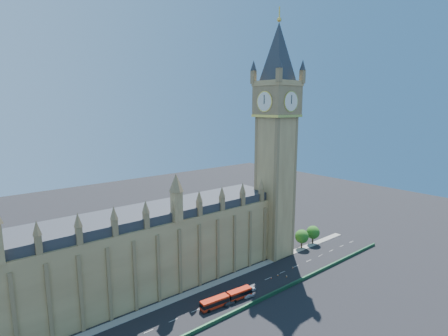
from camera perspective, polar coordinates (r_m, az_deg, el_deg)
ground at (r=122.85m, az=0.26°, el=-20.35°), size 400.00×400.00×0.00m
palace_westminster at (r=122.07m, az=-16.03°, el=-13.68°), size 120.00×20.00×28.00m
elizabeth_tower at (r=142.69m, az=8.57°, el=6.86°), size 20.59×20.59×105.00m
bridge_parapet at (r=116.73m, az=3.29°, el=-21.79°), size 160.00×0.60×1.20m
kerb_north at (r=129.34m, az=-2.57°, el=-18.66°), size 160.00×3.00×0.16m
tree_east_near at (r=161.10m, az=12.63°, el=-10.77°), size 6.00×6.00×8.50m
tree_east_far at (r=167.13m, az=14.35°, el=-10.07°), size 6.00×6.00×8.50m
red_bus at (r=118.91m, az=0.44°, el=-20.53°), size 18.75×4.40×3.16m
car_grey at (r=118.67m, az=0.82°, el=-21.15°), size 4.12×1.82×1.38m
car_silver at (r=125.93m, az=4.21°, el=-19.17°), size 4.58×1.64×1.50m
car_white at (r=122.92m, az=4.06°, el=-20.04°), size 4.34×2.24×1.20m
cone_a at (r=134.96m, az=7.72°, el=-17.34°), size 0.47×0.47×0.62m
cone_b at (r=136.89m, az=10.18°, el=-16.98°), size 0.53×0.53×0.69m
cone_c at (r=137.24m, az=8.79°, el=-16.88°), size 0.51×0.51×0.63m
cone_d at (r=143.87m, az=11.18°, el=-15.63°), size 0.52×0.52×0.63m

